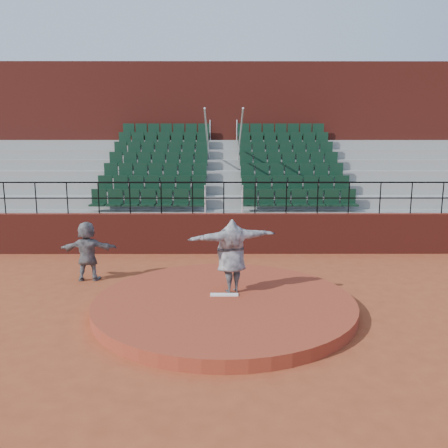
% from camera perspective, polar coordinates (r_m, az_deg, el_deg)
% --- Properties ---
extents(ground, '(90.00, 90.00, 0.00)m').
position_cam_1_polar(ground, '(9.49, 0.04, -11.02)').
color(ground, brown).
rests_on(ground, ground).
extents(pitchers_mound, '(5.50, 5.50, 0.25)m').
position_cam_1_polar(pitchers_mound, '(9.44, 0.04, -10.32)').
color(pitchers_mound, maroon).
rests_on(pitchers_mound, ground).
extents(pitching_rubber, '(0.60, 0.15, 0.03)m').
position_cam_1_polar(pitching_rubber, '(9.53, 0.03, -9.21)').
color(pitching_rubber, white).
rests_on(pitching_rubber, pitchers_mound).
extents(boundary_wall, '(24.00, 0.30, 1.30)m').
position_cam_1_polar(boundary_wall, '(14.12, -0.02, -1.23)').
color(boundary_wall, maroon).
rests_on(boundary_wall, ground).
extents(wall_railing, '(24.04, 0.05, 1.03)m').
position_cam_1_polar(wall_railing, '(13.92, -0.03, 4.35)').
color(wall_railing, black).
rests_on(wall_railing, boundary_wall).
extents(seating_deck, '(24.00, 5.97, 4.63)m').
position_cam_1_polar(seating_deck, '(17.60, -0.05, 3.65)').
color(seating_deck, gray).
rests_on(seating_deck, ground).
extents(press_box_facade, '(24.00, 3.00, 7.10)m').
position_cam_1_polar(press_box_facade, '(21.45, -0.07, 10.41)').
color(press_box_facade, maroon).
rests_on(press_box_facade, ground).
extents(pitcher, '(2.07, 1.20, 1.63)m').
position_cam_1_polar(pitcher, '(9.55, 0.98, -4.17)').
color(pitcher, black).
rests_on(pitcher, pitchers_mound).
extents(fielder, '(1.46, 0.54, 1.54)m').
position_cam_1_polar(fielder, '(11.77, -17.40, -3.38)').
color(fielder, black).
rests_on(fielder, ground).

